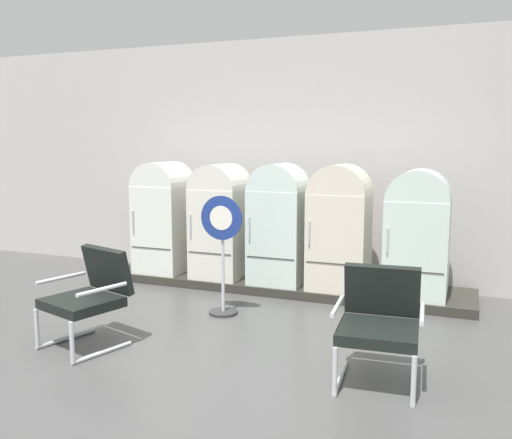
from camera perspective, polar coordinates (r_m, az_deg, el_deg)
name	(u,v)px	position (r m, az deg, el deg)	size (l,w,h in m)	color
ground	(162,384)	(4.69, -9.72, -16.48)	(12.00, 10.00, 0.05)	#4A4A4A
back_wall	(298,160)	(7.63, 4.39, 6.21)	(11.76, 0.12, 3.30)	beige
display_plinth	(282,284)	(7.27, 2.76, -6.71)	(4.78, 0.95, 0.11)	#302F29
refrigerator_0	(164,214)	(7.73, -9.56, 0.60)	(0.65, 0.71, 1.52)	white
refrigerator_1	(220,217)	(7.32, -3.70, 0.22)	(0.65, 0.71, 1.51)	silver
refrigerator_2	(278,220)	(6.97, 2.33, -0.09)	(0.67, 0.63, 1.53)	silver
refrigerator_3	(339,224)	(6.76, 8.64, -0.46)	(0.70, 0.63, 1.53)	beige
refrigerator_4	(418,230)	(6.62, 16.40, -1.09)	(0.71, 0.63, 1.49)	silver
armchair_left	(90,293)	(5.43, -16.82, -7.29)	(0.81, 0.84, 0.91)	silver
armchair_right	(379,320)	(4.57, 12.65, -10.10)	(0.72, 0.74, 0.91)	silver
sign_stand	(222,256)	(6.07, -3.52, -3.80)	(0.49, 0.32, 1.33)	#2D2D30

